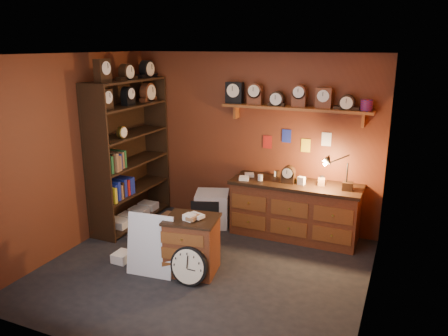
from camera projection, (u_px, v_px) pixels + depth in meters
floor at (203, 270)px, 5.64m from camera, size 4.00×4.00×0.00m
room_shell at (209, 138)px, 5.25m from camera, size 4.02×3.62×2.71m
shelving_unit at (127, 147)px, 6.85m from camera, size 0.47×1.60×2.58m
workbench at (295, 207)px, 6.50m from camera, size 1.91×0.66×1.36m
low_cabinet at (192, 243)px, 5.49m from camera, size 0.72×0.64×0.82m
big_round_clock at (189, 266)px, 5.25m from camera, size 0.48×0.16×0.48m
white_panel at (151, 274)px, 5.54m from camera, size 0.62×0.23×0.81m
mini_fridge at (212, 209)px, 7.00m from camera, size 0.66×0.68×0.54m
floor_box_a at (151, 234)px, 6.49m from camera, size 0.34×0.32×0.16m
floor_box_b at (122, 257)px, 5.85m from camera, size 0.21×0.25×0.12m
floor_box_c at (170, 218)px, 7.09m from camera, size 0.23×0.20×0.17m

